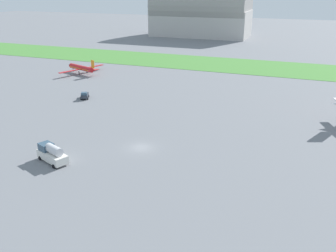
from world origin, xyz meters
TOP-DOWN VIEW (x-y plane):
  - ground_plane at (0.00, 0.00)m, footprint 600.00×600.00m
  - grass_taxiway_strip at (0.00, 81.94)m, footprint 360.00×28.00m
  - airplane_taxiing_turboprop at (-45.25, 49.28)m, footprint 15.07×17.41m
  - pushback_tug_midfield at (-27.79, 23.88)m, footprint 3.29×4.02m
  - fuel_truck_by_runway at (-11.84, -10.93)m, footprint 6.92×4.68m
  - hangar_distant at (-35.17, 159.47)m, footprint 56.18×28.34m

SIDE VIEW (x-z plane):
  - ground_plane at x=0.00m, z-range 0.00..0.00m
  - grass_taxiway_strip at x=0.00m, z-range 0.00..0.08m
  - pushback_tug_midfield at x=-27.79m, z-range -0.06..1.89m
  - fuel_truck_by_runway at x=-11.84m, z-range -0.06..3.23m
  - airplane_taxiing_turboprop at x=-45.25m, z-range -0.73..4.72m
  - hangar_distant at x=-35.17m, z-range -1.60..30.22m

